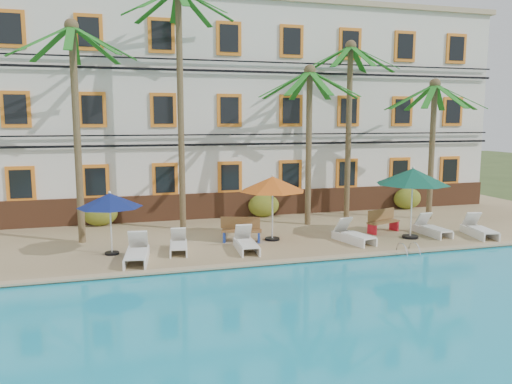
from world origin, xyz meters
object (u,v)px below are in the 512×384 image
object	(u,v)px
umbrella_green	(413,177)
lounger_d	(353,235)
lounger_c	(246,243)
bench_left	(242,229)
lounger_b	(179,245)
lounger_f	(479,229)
palm_e	(433,128)
bench_right	(382,221)
umbrella_blue	(110,201)
palm_b	(180,78)
umbrella_red	(273,184)
lounger_e	(432,228)
palm_c	(309,121)
lounger_a	(137,253)
pool_ladder	(408,253)
palm_a	(75,102)
palm_d	(349,105)

from	to	relation	value
umbrella_green	lounger_d	bearing A→B (deg)	179.93
lounger_c	bench_left	bearing A→B (deg)	82.28
lounger_b	bench_left	size ratio (longest dim) A/B	1.09
lounger_c	lounger_f	distance (m)	9.44
palm_e	bench_right	size ratio (longest dim) A/B	4.08
umbrella_blue	lounger_b	size ratio (longest dim) A/B	1.28
lounger_b	lounger_c	world-z (taller)	lounger_c
lounger_c	palm_b	bearing A→B (deg)	112.07
umbrella_blue	lounger_f	xyz separation A→B (m)	(13.99, -1.17, -1.58)
bench_right	palm_e	bearing A→B (deg)	28.15
umbrella_red	bench_right	size ratio (longest dim) A/B	1.61
lounger_c	bench_right	xyz separation A→B (m)	(6.12, 1.34, 0.19)
palm_e	lounger_e	world-z (taller)	palm_e
palm_c	lounger_d	world-z (taller)	palm_c
palm_b	umbrella_green	distance (m)	10.03
umbrella_blue	lounger_e	bearing A→B (deg)	-2.14
lounger_c	lounger_d	world-z (taller)	lounger_d
umbrella_red	bench_left	bearing A→B (deg)	175.71
umbrella_green	palm_e	bearing A→B (deg)	46.36
lounger_f	lounger_a	bearing A→B (deg)	179.94
umbrella_red	lounger_d	xyz separation A→B (m)	(2.83, -1.15, -1.87)
palm_c	palm_e	distance (m)	5.92
lounger_d	pool_ladder	distance (m)	2.26
umbrella_green	lounger_f	bearing A→B (deg)	-9.78
lounger_c	bench_right	size ratio (longest dim) A/B	1.18
lounger_c	lounger_b	bearing A→B (deg)	168.30
palm_a	palm_d	world-z (taller)	palm_d
palm_a	umbrella_green	xyz separation A→B (m)	(12.29, -2.77, -2.82)
palm_c	bench_left	xyz separation A→B (m)	(-3.56, -2.26, -4.03)
lounger_b	pool_ladder	bearing A→B (deg)	-17.03
lounger_d	pool_ladder	bearing A→B (deg)	-60.00
umbrella_red	lounger_b	world-z (taller)	umbrella_red
palm_c	umbrella_red	distance (m)	4.08
palm_d	umbrella_green	size ratio (longest dim) A/B	2.90
palm_a	lounger_d	world-z (taller)	palm_a
lounger_a	lounger_d	world-z (taller)	lounger_a
palm_b	palm_d	size ratio (longest dim) A/B	1.22
lounger_b	bench_left	bearing A→B (deg)	18.69
palm_d	palm_e	distance (m)	3.91
lounger_a	lounger_b	bearing A→B (deg)	30.63
lounger_d	palm_b	bearing A→B (deg)	145.41
lounger_a	lounger_d	bearing A→B (deg)	3.37
lounger_f	bench_left	xyz separation A→B (m)	(-9.25, 1.72, 0.18)
palm_d	lounger_c	size ratio (longest dim) A/B	4.39
umbrella_red	pool_ladder	bearing A→B (deg)	-38.05
palm_d	bench_right	size ratio (longest dim) A/B	5.19
lounger_e	lounger_b	bearing A→B (deg)	179.08
palm_b	bench_left	xyz separation A→B (m)	(1.86, -2.81, -5.78)
palm_d	palm_e	bearing A→B (deg)	-23.83
umbrella_blue	palm_b	bearing A→B (deg)	49.31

